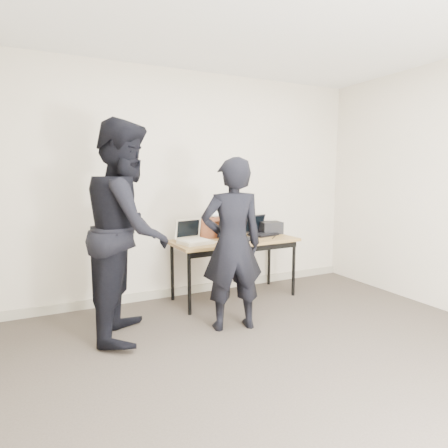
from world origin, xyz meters
TOP-DOWN VIEW (x-y plane):
  - room at (0.00, 0.00)m, footprint 4.60×4.60m
  - desk at (0.36, 1.85)m, footprint 1.52×0.69m
  - laptop_beige at (-0.17, 1.83)m, footprint 0.38×0.38m
  - laptop_center at (0.37, 1.84)m, footprint 0.41×0.40m
  - laptop_right at (0.80, 2.00)m, footprint 0.41×0.40m
  - leather_satchel at (0.18, 2.08)m, footprint 0.37×0.20m
  - tissue at (0.21, 2.08)m, footprint 0.15×0.12m
  - equipment_box at (0.99, 2.04)m, footprint 0.30×0.26m
  - power_brick at (0.14, 1.68)m, footprint 0.09×0.05m
  - cables at (0.34, 1.85)m, footprint 1.14×0.41m
  - person_typist at (-0.07, 1.08)m, footprint 0.66×0.50m
  - person_observer at (-0.98, 1.39)m, footprint 1.03×1.16m
  - baseboard at (0.00, 2.23)m, footprint 4.50×0.03m

SIDE VIEW (x-z plane):
  - baseboard at x=0.00m, z-range 0.00..0.10m
  - desk at x=0.36m, z-range 0.30..1.02m
  - cables at x=0.34m, z-range 0.72..0.73m
  - power_brick at x=0.14m, z-range 0.72..0.75m
  - laptop_beige at x=-0.17m, z-range 0.64..0.91m
  - laptop_right at x=0.80m, z-range 0.65..0.90m
  - laptop_center at x=0.37m, z-range 0.65..0.92m
  - equipment_box at x=0.99m, z-range 0.72..0.87m
  - person_typist at x=-0.07m, z-range 0.00..1.65m
  - leather_satchel at x=0.18m, z-range 0.72..0.97m
  - person_observer at x=-0.98m, z-range 0.00..1.98m
  - tissue at x=0.21m, z-range 0.97..1.04m
  - room at x=0.00m, z-range -0.05..2.75m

